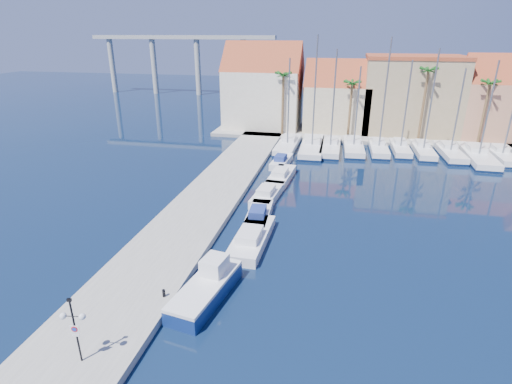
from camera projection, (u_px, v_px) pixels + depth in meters
ground at (273, 317)px, 22.94m from camera, size 260.00×260.00×0.00m
quay_west at (203, 206)px, 36.86m from camera, size 6.00×77.00×0.50m
shore_north at (386, 132)px, 64.40m from camera, size 54.00×16.00×0.50m
lamp_post at (73, 321)px, 18.33m from camera, size 1.22×0.47×3.62m
bollard at (164, 293)px, 23.79m from camera, size 0.19×0.19×0.47m
fishing_boat at (207, 287)px, 24.38m from camera, size 3.10×6.51×2.19m
motorboat_west_0 at (252, 238)px, 30.66m from camera, size 2.44×7.23×1.40m
motorboat_west_1 at (259, 215)px, 34.39m from camera, size 2.18×5.88×1.40m
motorboat_west_2 at (267, 194)px, 38.98m from camera, size 2.56×6.39×1.40m
motorboat_west_3 at (281, 176)px, 43.87m from camera, size 2.54×6.60×1.40m
motorboat_west_4 at (281, 161)px, 48.86m from camera, size 2.21×5.57×1.40m
sailboat_0 at (288, 144)px, 55.85m from camera, size 2.84×10.05×12.13m
sailboat_1 at (312, 146)px, 54.96m from camera, size 3.21×11.39×14.95m
sailboat_2 at (330, 147)px, 54.73m from camera, size 2.64×9.81×13.28m
sailboat_3 at (353, 146)px, 54.96m from camera, size 2.98×9.88×11.18m
sailboat_4 at (378, 147)px, 54.18m from camera, size 2.48×8.64×14.71m
sailboat_5 at (400, 148)px, 54.14m from camera, size 2.33×8.19×12.00m
sailboat_6 at (423, 150)px, 53.23m from camera, size 2.40×8.54×13.42m
sailboat_7 at (449, 152)px, 52.40m from camera, size 2.80×9.19×11.16m
sailboat_8 at (477, 155)px, 50.93m from camera, size 3.19×11.20×12.20m
sailboat_9 at (501, 154)px, 51.05m from camera, size 2.43×8.69×14.19m
building_0 at (263, 89)px, 65.09m from camera, size 12.30×9.00×13.50m
building_1 at (337, 99)px, 63.19m from camera, size 10.30×8.00×11.00m
building_2 at (410, 94)px, 61.57m from camera, size 14.20×10.20×11.50m
building_3 at (497, 101)px, 58.44m from camera, size 10.30×8.00×12.00m
palm_0 at (283, 77)px, 58.82m from camera, size 2.60×2.60×10.15m
palm_1 at (352, 85)px, 57.20m from camera, size 2.60×2.60×9.15m
palm_2 at (428, 73)px, 54.53m from camera, size 2.60×2.60×11.15m
palm_3 at (490, 85)px, 53.48m from camera, size 2.60×2.60×9.65m
viaduct at (178, 53)px, 101.17m from camera, size 48.00×2.20×14.45m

